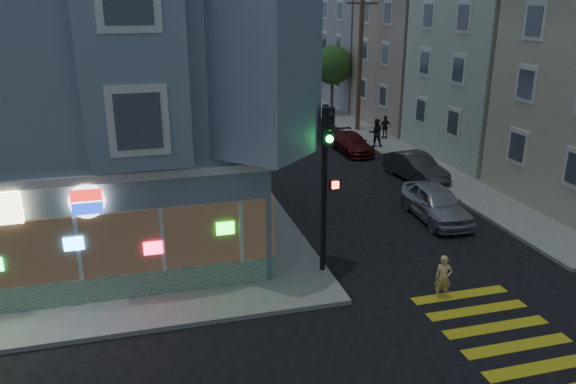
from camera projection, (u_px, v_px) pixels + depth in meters
name	position (u px, v px, depth m)	size (l,w,h in m)	color
ground	(271.00, 359.00, 14.52)	(120.00, 120.00, 0.00)	black
sidewalk_ne	(502.00, 125.00, 41.18)	(24.00, 42.00, 0.15)	gray
corner_building	(47.00, 83.00, 21.16)	(14.60, 14.60, 11.40)	gray
row_house_b	(535.00, 62.00, 32.19)	(12.00, 8.60, 10.50)	#A2B39B
row_house_c	(451.00, 60.00, 40.64)	(12.00, 8.60, 9.00)	tan
row_house_d	(397.00, 41.00, 48.61)	(12.00, 8.60, 10.50)	#9793A2
utility_pole	(360.00, 62.00, 37.83)	(2.20, 0.30, 9.00)	#4C3826
street_tree_near	(333.00, 65.00, 43.63)	(3.00, 3.00, 5.30)	#4C3826
street_tree_far	(303.00, 56.00, 50.93)	(3.00, 3.00, 5.30)	#4C3826
running_child	(443.00, 277.00, 17.24)	(0.52, 0.34, 1.42)	#E4C575
pedestrian_a	(376.00, 133.00, 34.57)	(0.84, 0.65, 1.73)	black
pedestrian_b	(385.00, 127.00, 36.62)	(0.88, 0.36, 1.50)	#232129
parked_car_a	(436.00, 203.00, 23.47)	(1.73, 4.29, 1.46)	#A8AAB0
parked_car_b	(416.00, 167.00, 28.67)	(1.45, 4.15, 1.37)	#36373B
parked_car_c	(352.00, 143.00, 33.78)	(1.64, 4.04, 1.17)	#551413
parked_car_d	(285.00, 108.00, 44.58)	(1.99, 4.31, 1.20)	#ADB5B9
traffic_signal	(327.00, 163.00, 17.66)	(0.68, 0.63, 5.60)	black
fire_hydrant	(415.00, 163.00, 29.93)	(0.43, 0.25, 0.75)	silver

